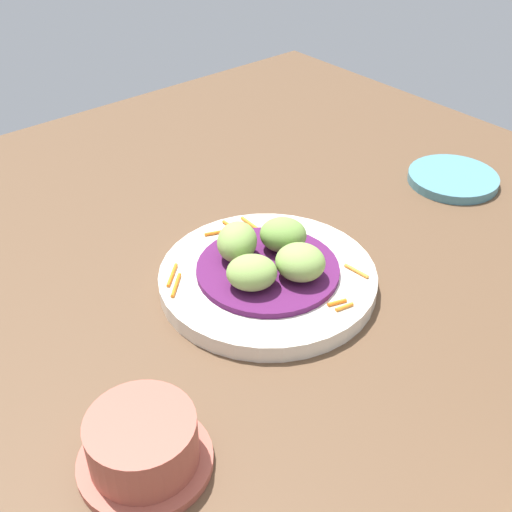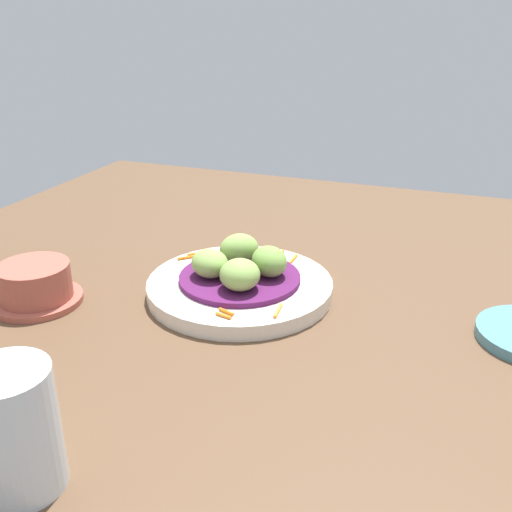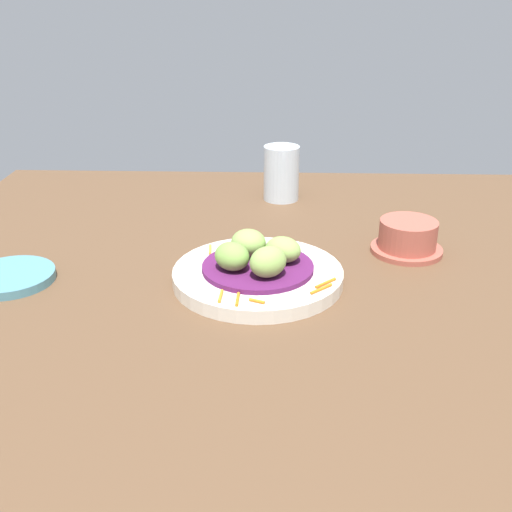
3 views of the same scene
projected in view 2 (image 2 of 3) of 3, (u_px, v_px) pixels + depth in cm
name	position (u px, v px, depth cm)	size (l,w,h in cm)	color
table_surface	(248.00, 299.00, 76.19)	(110.00, 110.00, 2.00)	brown
main_plate	(240.00, 287.00, 74.89)	(23.71, 23.71, 1.94)	silver
cabbage_bed	(240.00, 278.00, 74.37)	(15.52, 15.52, 0.70)	#51194C
carrot_garnish	(242.00, 271.00, 76.77)	(20.78, 18.20, 0.40)	orange
guac_scoop_left	(240.00, 275.00, 70.06)	(5.29, 4.92, 3.73)	#84A851
guac_scoop_center	(269.00, 261.00, 73.61)	(5.19, 4.37, 3.80)	#759E47
guac_scoop_right	(239.00, 249.00, 76.86)	(4.30, 5.22, 4.14)	#84A851
guac_scoop_back	(210.00, 263.00, 73.43)	(4.51, 5.25, 3.48)	#84A851
terracotta_bowl	(35.00, 285.00, 72.10)	(11.03, 11.03, 5.16)	#A85142
water_glass	(14.00, 430.00, 43.27)	(6.76, 6.76, 10.33)	silver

